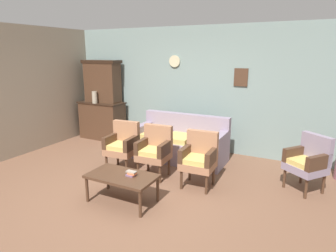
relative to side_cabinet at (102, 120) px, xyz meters
name	(u,v)px	position (x,y,z in m)	size (l,w,h in m)	color
ground_plane	(135,195)	(2.47, -2.25, -0.47)	(7.68, 7.68, 0.00)	brown
wall_back_with_decor	(200,89)	(2.47, 0.38, 0.89)	(6.40, 0.09, 2.70)	gray
side_cabinet	(102,120)	(0.00, 0.00, 0.00)	(1.16, 0.55, 0.93)	#472D1E
cabinet_upper_hutch	(102,81)	(0.00, 0.08, 0.98)	(0.99, 0.38, 1.03)	#472D1E
vase_on_cabinet	(95,97)	(-0.05, -0.18, 0.61)	(0.13, 0.13, 0.29)	#A69B86
floral_couch	(181,144)	(2.42, -0.47, -0.14)	(1.87, 0.82, 0.90)	gray
armchair_near_cabinet	(123,144)	(1.69, -1.47, 0.03)	(0.56, 0.53, 0.90)	#9E6B4C
armchair_near_couch_end	(155,149)	(2.37, -1.46, 0.03)	(0.55, 0.52, 0.90)	#9E6B4C
armchair_by_doorway	(199,157)	(3.21, -1.47, 0.03)	(0.54, 0.51, 0.90)	#9E6B4C
wingback_chair_by_fireplace	(308,160)	(4.78, -0.84, 0.03)	(0.71, 0.71, 0.90)	gray
coffee_table	(122,178)	(2.41, -2.49, -0.09)	(1.00, 0.56, 0.42)	#472D1E
book_stack_on_table	(131,174)	(2.55, -2.45, -0.01)	(0.15, 0.10, 0.07)	slate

